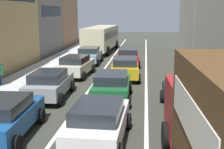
# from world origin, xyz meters

# --- Properties ---
(sidewalk_left) EXTENTS (2.60, 64.00, 0.14)m
(sidewalk_left) POSITION_xyz_m (-6.70, 20.00, 0.07)
(sidewalk_left) COLOR #BABABA
(sidewalk_left) RESTS_ON ground
(lane_stripe_left) EXTENTS (0.16, 60.00, 0.01)m
(lane_stripe_left) POSITION_xyz_m (-1.70, 20.00, 0.01)
(lane_stripe_left) COLOR silver
(lane_stripe_left) RESTS_ON ground
(lane_stripe_right) EXTENTS (0.16, 60.00, 0.01)m
(lane_stripe_right) POSITION_xyz_m (1.70, 20.00, 0.01)
(lane_stripe_right) COLOR silver
(lane_stripe_right) RESTS_ON ground
(sedan_centre_lane_second) EXTENTS (2.17, 4.35, 1.49)m
(sedan_centre_lane_second) POSITION_xyz_m (-0.01, 7.51, 0.80)
(sedan_centre_lane_second) COLOR silver
(sedan_centre_lane_second) RESTS_ON ground
(wagon_left_lane_second) EXTENTS (2.21, 4.37, 1.49)m
(wagon_left_lane_second) POSITION_xyz_m (-3.57, 7.71, 0.80)
(wagon_left_lane_second) COLOR #194C8C
(wagon_left_lane_second) RESTS_ON ground
(hatchback_centre_lane_third) EXTENTS (2.15, 4.34, 1.49)m
(hatchback_centre_lane_third) POSITION_xyz_m (-0.13, 13.08, 0.80)
(hatchback_centre_lane_third) COLOR #19592D
(hatchback_centre_lane_third) RESTS_ON ground
(sedan_left_lane_third) EXTENTS (2.17, 4.35, 1.49)m
(sedan_left_lane_third) POSITION_xyz_m (-3.52, 13.11, 0.80)
(sedan_left_lane_third) COLOR gray
(sedan_left_lane_third) RESTS_ON ground
(coupe_centre_lane_fourth) EXTENTS (2.30, 4.41, 1.49)m
(coupe_centre_lane_fourth) POSITION_xyz_m (0.19, 18.59, 0.80)
(coupe_centre_lane_fourth) COLOR #B29319
(coupe_centre_lane_fourth) RESTS_ON ground
(sedan_left_lane_fourth) EXTENTS (2.29, 4.41, 1.49)m
(sedan_left_lane_fourth) POSITION_xyz_m (-3.38, 19.04, 0.80)
(sedan_left_lane_fourth) COLOR beige
(sedan_left_lane_fourth) RESTS_ON ground
(sedan_centre_lane_fifth) EXTENTS (2.24, 4.39, 1.49)m
(sedan_centre_lane_fifth) POSITION_xyz_m (0.11, 24.03, 0.80)
(sedan_centre_lane_fifth) COLOR #A51E1E
(sedan_centre_lane_fifth) RESTS_ON ground
(sedan_left_lane_fifth) EXTENTS (2.12, 4.33, 1.49)m
(sedan_left_lane_fifth) POSITION_xyz_m (-3.37, 24.69, 0.80)
(sedan_left_lane_fifth) COLOR #759EB7
(sedan_left_lane_fifth) RESTS_ON ground
(sedan_right_lane_behind_truck) EXTENTS (2.14, 4.34, 1.49)m
(sedan_right_lane_behind_truck) POSITION_xyz_m (3.48, 11.42, 0.80)
(sedan_right_lane_behind_truck) COLOR black
(sedan_right_lane_behind_truck) RESTS_ON ground
(bus_mid_queue_primary) EXTENTS (3.16, 10.60, 2.90)m
(bus_mid_queue_primary) POSITION_xyz_m (-3.46, 33.11, 1.76)
(bus_mid_queue_primary) COLOR #BFB793
(bus_mid_queue_primary) RESTS_ON ground
(pedestrian_mid_sidewalk) EXTENTS (0.42, 0.40, 1.66)m
(pedestrian_mid_sidewalk) POSITION_xyz_m (-7.24, 15.23, 0.95)
(pedestrian_mid_sidewalk) COLOR #262D47
(pedestrian_mid_sidewalk) RESTS_ON ground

